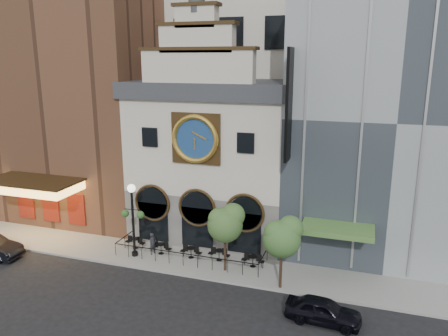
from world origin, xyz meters
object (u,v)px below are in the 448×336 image
car_right (323,311)px  lamppost (133,212)px  bistro_0 (135,242)px  bistro_3 (219,254)px  bistro_2 (191,252)px  bistro_4 (253,260)px  tree_right (283,236)px  tree_left (226,222)px  bistro_1 (161,248)px  pedestrian (153,244)px

car_right → lamppost: size_ratio=0.76×
bistro_0 → lamppost: size_ratio=0.29×
bistro_3 → bistro_2: bearing=-173.0°
bistro_3 → car_right: 9.24m
bistro_0 → lamppost: bearing=-62.2°
car_right → lamppost: lamppost is taller
bistro_0 → car_right: car_right is taller
bistro_4 → lamppost: (-8.53, -1.00, 2.85)m
bistro_0 → tree_right: 12.11m
bistro_3 → lamppost: lamppost is taller
bistro_2 → tree_right: (6.90, -2.08, 2.94)m
bistro_2 → car_right: 10.88m
bistro_3 → lamppost: (-6.03, -1.20, 2.85)m
lamppost → bistro_2: bearing=9.2°
bistro_2 → bistro_3: same height
tree_right → bistro_4: bearing=137.9°
bistro_0 → tree_left: (7.55, -1.23, 2.96)m
lamppost → tree_left: lamppost is taller
bistro_2 → tree_right: size_ratio=0.34×
bistro_2 → bistro_4: same height
lamppost → tree_right: size_ratio=1.16×
bistro_1 → bistro_4: (6.86, 0.11, 0.00)m
bistro_0 → tree_right: size_ratio=0.34×
bistro_2 → tree_right: 7.78m
bistro_1 → tree_left: bearing=-10.1°
car_right → pedestrian: 13.41m
bistro_4 → tree_left: 3.53m
pedestrian → lamppost: lamppost is taller
bistro_3 → tree_right: tree_right is taller
bistro_1 → tree_left: 6.11m
pedestrian → lamppost: 2.84m
bistro_2 → car_right: size_ratio=0.39×
bistro_0 → pedestrian: pedestrian is taller
bistro_2 → car_right: bearing=-26.4°
lamppost → bistro_3: bearing=7.1°
car_right → pedestrian: pedestrian is taller
bistro_0 → bistro_2: bearing=-2.9°
bistro_4 → tree_right: (2.36, -2.13, 2.94)m
bistro_3 → bistro_0: bearing=-179.8°
bistro_0 → bistro_3: bearing=0.2°
bistro_2 → lamppost: (-3.99, -0.95, 2.85)m
bistro_1 → pedestrian: size_ratio=0.98×
bistro_4 → bistro_1: bearing=-179.1°
bistro_4 → tree_left: bearing=-146.8°
bistro_0 → car_right: (14.36, -5.07, 0.08)m
bistro_4 → car_right: car_right is taller
bistro_1 → lamppost: bearing=-152.0°
bistro_1 → lamppost: size_ratio=0.29×
bistro_0 → bistro_1: same height
bistro_1 → car_right: car_right is taller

